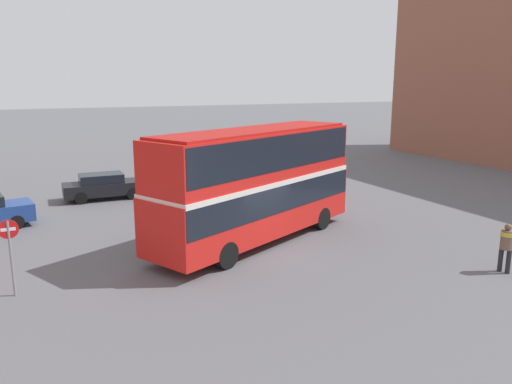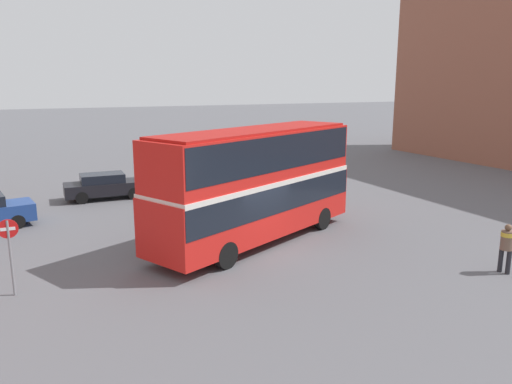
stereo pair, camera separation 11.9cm
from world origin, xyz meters
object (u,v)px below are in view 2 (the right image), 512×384
(pedestrian_foreground, at_px, (507,243))
(parked_car_kerb_near, at_px, (105,186))
(no_entry_sign, at_px, (10,245))
(double_decker_bus, at_px, (256,178))
(parked_car_side_street, at_px, (213,178))

(pedestrian_foreground, distance_m, parked_car_kerb_near, 20.55)
(parked_car_kerb_near, xyz_separation_m, no_entry_sign, (-4.69, -12.34, 0.88))
(double_decker_bus, height_order, parked_car_side_street, double_decker_bus)
(double_decker_bus, height_order, no_entry_sign, double_decker_bus)
(pedestrian_foreground, bearing_deg, double_decker_bus, -64.72)
(pedestrian_foreground, distance_m, parked_car_side_street, 17.68)
(parked_car_side_street, bearing_deg, pedestrian_foreground, -88.86)
(double_decker_bus, distance_m, parked_car_side_street, 10.60)
(double_decker_bus, relative_size, no_entry_sign, 4.23)
(no_entry_sign, bearing_deg, double_decker_bus, 10.43)
(double_decker_bus, distance_m, no_entry_sign, 9.32)
(double_decker_bus, bearing_deg, no_entry_sign, 165.42)
(parked_car_kerb_near, height_order, parked_car_side_street, parked_car_side_street)
(parked_car_side_street, bearing_deg, no_entry_sign, -145.89)
(parked_car_side_street, xyz_separation_m, no_entry_sign, (-11.01, -11.93, 0.87))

